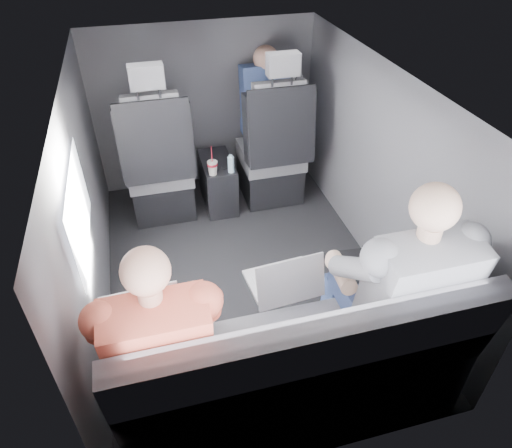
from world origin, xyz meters
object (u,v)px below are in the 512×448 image
object	(u,v)px
center_console	(218,183)
water_bottle	(231,164)
laptop_white	(144,309)
laptop_black	(384,264)
front_seat_right	(273,156)
rear_bench	(296,374)
laptop_silver	(284,280)
passenger_rear_right	(395,289)
passenger_front_right	(265,103)
front_seat_left	(160,171)
passenger_rear_left	(161,342)
soda_cup	(213,167)

from	to	relation	value
center_console	water_bottle	world-z (taller)	water_bottle
laptop_white	laptop_black	xyz separation A→B (m)	(1.19, -0.01, 0.00)
front_seat_right	laptop_white	xyz separation A→B (m)	(-1.09, -1.61, 0.23)
center_console	rear_bench	size ratio (longest dim) A/B	0.30
front_seat_right	laptop_silver	distance (m)	1.67
passenger_rear_right	passenger_front_right	world-z (taller)	passenger_rear_right
laptop_white	center_console	bearing A→B (deg)	68.71
front_seat_right	water_bottle	world-z (taller)	front_seat_right
water_bottle	laptop_white	world-z (taller)	laptop_white
front_seat_left	laptop_black	xyz separation A→B (m)	(1.00, -1.62, 0.23)
laptop_white	rear_bench	bearing A→B (deg)	-24.65
rear_bench	passenger_rear_right	distance (m)	0.62
water_bottle	laptop_black	world-z (taller)	laptop_black
front_seat_left	passenger_rear_left	bearing A→B (deg)	-94.27
center_console	passenger_rear_right	bearing A→B (deg)	-74.84
front_seat_left	passenger_rear_right	bearing A→B (deg)	-62.26
front_seat_right	passenger_rear_right	world-z (taller)	passenger_rear_right
front_seat_left	soda_cup	world-z (taller)	front_seat_left
water_bottle	laptop_white	xyz separation A→B (m)	(-0.72, -1.46, 0.17)
center_console	passenger_rear_left	distance (m)	1.98
center_console	laptop_black	bearing A→B (deg)	-71.77
passenger_front_right	front_seat_right	bearing A→B (deg)	-91.07
center_console	laptop_black	world-z (taller)	laptop_black
front_seat_right	passenger_rear_right	bearing A→B (deg)	-88.40
passenger_front_right	laptop_black	bearing A→B (deg)	-87.21
passenger_rear_right	rear_bench	bearing A→B (deg)	-169.34
front_seat_left	laptop_black	distance (m)	1.91
soda_cup	passenger_rear_right	bearing A→B (deg)	-71.14
soda_cup	laptop_silver	world-z (taller)	laptop_silver
laptop_silver	passenger_rear_right	xyz separation A→B (m)	(0.47, -0.21, 0.02)
laptop_black	passenger_rear_left	size ratio (longest dim) A/B	0.31
laptop_white	laptop_silver	distance (m)	0.67
rear_bench	laptop_black	distance (m)	0.70
soda_cup	water_bottle	bearing A→B (deg)	0.33
front_seat_right	laptop_black	world-z (taller)	front_seat_right
rear_bench	passenger_front_right	distance (m)	2.25
front_seat_right	rear_bench	xyz separation A→B (m)	(-0.45, -1.90, -0.09)
rear_bench	laptop_white	size ratio (longest dim) A/B	4.76
laptop_white	laptop_black	bearing A→B (deg)	-0.51
laptop_black	rear_bench	bearing A→B (deg)	-152.54
rear_bench	water_bottle	xyz separation A→B (m)	(0.07, 1.75, 0.16)
passenger_rear_left	laptop_white	bearing A→B (deg)	105.93
passenger_rear_right	soda_cup	bearing A→B (deg)	108.86
laptop_white	passenger_rear_right	distance (m)	1.16
water_bottle	passenger_rear_right	bearing A→B (deg)	-75.60
front_seat_right	water_bottle	distance (m)	0.41
passenger_rear_left	passenger_rear_right	size ratio (longest dim) A/B	0.94
laptop_black	passenger_rear_right	bearing A→B (deg)	-103.53
rear_bench	soda_cup	world-z (taller)	rear_bench
rear_bench	laptop_silver	world-z (taller)	rear_bench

